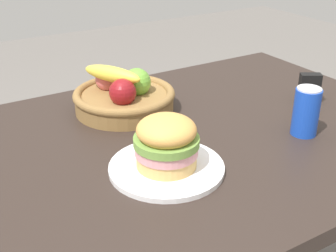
{
  "coord_description": "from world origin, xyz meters",
  "views": [
    {
      "loc": [
        -0.53,
        -0.85,
        1.28
      ],
      "look_at": [
        -0.04,
        -0.04,
        0.81
      ],
      "focal_mm": 47.88,
      "sensor_mm": 36.0,
      "label": 1
    }
  ],
  "objects_px": {
    "plate": "(166,168)",
    "napkin_holder": "(309,88)",
    "sandwich": "(166,142)",
    "fruit_basket": "(124,96)",
    "soda_can": "(306,111)"
  },
  "relations": [
    {
      "from": "plate",
      "to": "napkin_holder",
      "type": "distance_m",
      "value": 0.57
    },
    {
      "from": "sandwich",
      "to": "fruit_basket",
      "type": "distance_m",
      "value": 0.35
    },
    {
      "from": "plate",
      "to": "sandwich",
      "type": "relative_size",
      "value": 1.79
    },
    {
      "from": "soda_can",
      "to": "fruit_basket",
      "type": "height_order",
      "value": "fruit_basket"
    },
    {
      "from": "soda_can",
      "to": "napkin_holder",
      "type": "xyz_separation_m",
      "value": [
        0.16,
        0.14,
        -0.02
      ]
    },
    {
      "from": "sandwich",
      "to": "fruit_basket",
      "type": "relative_size",
      "value": 0.5
    },
    {
      "from": "plate",
      "to": "fruit_basket",
      "type": "bearing_deg",
      "value": 79.28
    },
    {
      "from": "sandwich",
      "to": "fruit_basket",
      "type": "height_order",
      "value": "fruit_basket"
    },
    {
      "from": "sandwich",
      "to": "napkin_holder",
      "type": "relative_size",
      "value": 1.6
    },
    {
      "from": "plate",
      "to": "sandwich",
      "type": "distance_m",
      "value": 0.07
    },
    {
      "from": "soda_can",
      "to": "plate",
      "type": "bearing_deg",
      "value": 175.48
    },
    {
      "from": "fruit_basket",
      "to": "napkin_holder",
      "type": "height_order",
      "value": "fruit_basket"
    },
    {
      "from": "napkin_holder",
      "to": "plate",
      "type": "bearing_deg",
      "value": -137.42
    },
    {
      "from": "sandwich",
      "to": "soda_can",
      "type": "bearing_deg",
      "value": -4.52
    },
    {
      "from": "plate",
      "to": "napkin_holder",
      "type": "relative_size",
      "value": 2.87
    }
  ]
}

